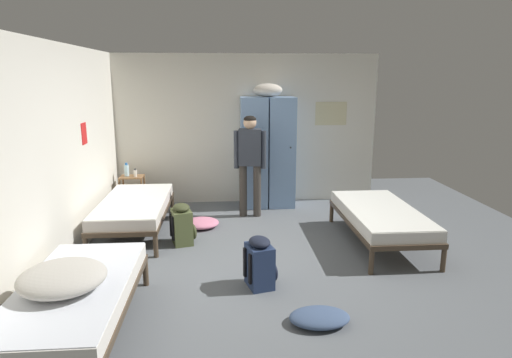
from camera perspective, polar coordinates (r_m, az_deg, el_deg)
name	(u,v)px	position (r m, az deg, el deg)	size (l,w,h in m)	color
ground_plane	(258,259)	(5.44, 0.21, -10.41)	(8.27, 8.27, 0.00)	slate
room_backdrop	(166,142)	(6.31, -11.56, 4.72)	(4.55, 5.23, 2.56)	silver
locker_bank	(267,150)	(7.42, 1.50, 3.79)	(0.90, 0.55, 2.07)	#7A9ECC
shelf_unit	(133,189)	(7.59, -15.74, -1.30)	(0.38, 0.30, 0.57)	brown
bed_right	(380,216)	(6.05, 15.85, -4.63)	(0.90, 1.90, 0.49)	#473828
bed_left_front	(75,296)	(4.11, -22.47, -13.83)	(0.90, 1.90, 0.49)	#473828
bed_left_rear	(134,207)	(6.45, -15.53, -3.51)	(0.90, 1.90, 0.49)	#473828
bedding_heap	(63,277)	(3.95, -23.83, -11.61)	(0.69, 0.68, 0.21)	#B7B2A8
person_traveler	(250,157)	(6.83, -0.78, 2.93)	(0.50, 0.24, 1.60)	#3D3833
water_bottle	(127,170)	(7.56, -16.46, 1.11)	(0.07, 0.07, 0.22)	#B2DBEA
lotion_bottle	(135,173)	(7.48, -15.41, 0.74)	(0.05, 0.05, 0.14)	white
backpack_navy	(260,263)	(4.71, 0.58, -10.88)	(0.39, 0.37, 0.55)	navy
backpack_olive	(183,225)	(5.93, -9.50, -5.88)	(0.39, 0.37, 0.55)	#566038
clothes_pile_denim	(319,317)	(4.19, 8.25, -17.37)	(0.55, 0.38, 0.12)	#42567A
clothes_pile_pink	(201,223)	(6.58, -7.12, -5.69)	(0.52, 0.49, 0.12)	pink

